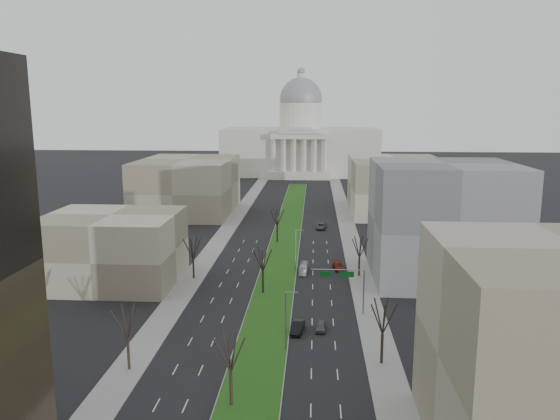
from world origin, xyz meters
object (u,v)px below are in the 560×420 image
at_px(car_black, 297,327).
at_px(box_van, 304,268).
at_px(car_grey_far, 321,226).
at_px(car_grey_near, 321,326).
at_px(car_red, 338,266).

bearing_deg(car_black, box_van, 96.71).
height_order(car_black, car_grey_far, car_black).
xyz_separation_m(car_grey_near, car_grey_far, (0.85, 73.71, 0.11)).
distance_m(car_black, car_red, 35.23).
bearing_deg(car_grey_near, car_black, -160.36).
bearing_deg(box_van, car_black, -87.19).
bearing_deg(car_red, car_grey_near, -106.63).
bearing_deg(car_black, car_grey_near, 21.17).
bearing_deg(car_red, box_van, -170.71).
bearing_deg(car_grey_near, box_van, 102.09).
relative_size(car_grey_near, car_grey_far, 0.70).
distance_m(car_red, car_grey_far, 40.43).
relative_size(car_black, car_red, 0.98).
height_order(car_grey_near, car_grey_far, car_grey_far).
distance_m(car_black, box_van, 31.75).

